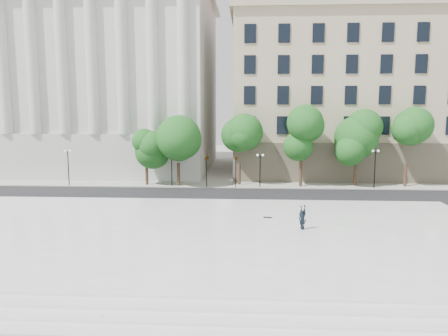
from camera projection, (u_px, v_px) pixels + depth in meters
The scene contains 13 objects.
ground at pixel (188, 250), 28.56m from camera, with size 160.00×160.00×0.00m, color #B2B0A8.
plaza at pixel (194, 234), 31.49m from camera, with size 44.00×22.00×0.45m, color white.
street at pixel (211, 195), 46.36m from camera, with size 60.00×8.00×0.02m, color black.
far_sidewalk at pixel (216, 185), 52.28m from camera, with size 60.00×4.00×0.12m, color #B5B2A7.
building_west at pixel (110, 83), 65.85m from camera, with size 31.50×27.65×25.60m.
building_east at pixel (358, 94), 64.38m from camera, with size 36.00×26.15×23.00m.
traffic_light_west at pixel (207, 156), 50.14m from camera, with size 1.03×1.92×4.26m.
traffic_light_east at pixel (236, 157), 49.96m from camera, with size 0.86×1.70×4.17m.
person_lying at pixel (302, 226), 31.78m from camera, with size 0.65×0.42×1.77m, color black.
skateboard at pixel (268, 217), 35.11m from camera, with size 0.69×0.18×0.07m, color black.
plaza_steps at pixel (161, 312), 19.74m from camera, with size 44.00×3.00×0.30m.
street_trees at pixel (272, 142), 50.76m from camera, with size 33.98×5.33×7.88m.
lamp_posts at pixel (218, 162), 50.48m from camera, with size 36.52×0.28×4.51m.
Camera 1 is at (3.88, -27.36, 9.30)m, focal length 35.00 mm.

